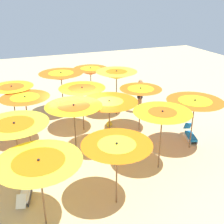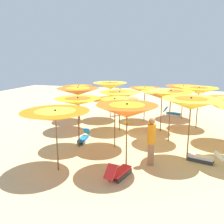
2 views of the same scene
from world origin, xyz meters
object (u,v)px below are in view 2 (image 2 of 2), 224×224
object	(u,v)px
beach_umbrella_4	(199,91)
beach_ball	(127,122)
lounger_0	(172,113)
beach_umbrella_11	(78,102)
beach_umbrella_10	(115,103)
beach_umbrella_3	(79,89)
beachgoer_1	(120,101)
beach_umbrella_9	(171,95)
beach_umbrella_7	(78,91)
beach_umbrella_5	(162,95)
beachgoer_0	(151,141)
lounger_1	(203,157)
beach_umbrella_2	(110,86)
beach_umbrella_6	(120,95)
beach_umbrella_13	(191,104)
lounger_3	(119,172)
beach_umbrella_0	(183,88)
beach_umbrella_1	(145,90)
beach_umbrella_15	(56,116)
lounger_2	(84,138)
beach_umbrella_14	(127,111)

from	to	relation	value
beach_umbrella_4	beach_ball	world-z (taller)	beach_umbrella_4
lounger_0	beach_umbrella_4	bearing A→B (deg)	-41.48
beach_umbrella_11	beach_umbrella_10	bearing A→B (deg)	-74.08
beach_umbrella_3	beachgoer_1	bearing A→B (deg)	-45.95
beach_umbrella_9	beach_ball	xyz separation A→B (m)	(2.32, 2.54, -2.07)
beach_umbrella_7	beach_umbrella_4	bearing A→B (deg)	-70.49
beach_umbrella_5	lounger_0	bearing A→B (deg)	-7.49
beach_umbrella_10	beachgoer_0	world-z (taller)	beach_umbrella_10
lounger_1	beach_umbrella_2	bearing A→B (deg)	-30.08
beach_umbrella_5	beach_umbrella_6	world-z (taller)	beach_umbrella_5
beach_umbrella_13	lounger_3	xyz separation A→B (m)	(-2.05, 2.16, -2.02)
beach_umbrella_0	beachgoer_0	size ratio (longest dim) A/B	1.27
beach_umbrella_13	beachgoer_1	xyz separation A→B (m)	(6.50, 4.30, -1.22)
beach_umbrella_10	lounger_0	xyz separation A→B (m)	(6.72, -2.22, -1.80)
beach_umbrella_1	beach_ball	bearing A→B (deg)	145.02
beach_umbrella_5	beach_umbrella_2	bearing A→B (deg)	63.24
beach_umbrella_6	beach_umbrella_7	distance (m)	2.24
beach_umbrella_6	beach_umbrella_11	world-z (taller)	beach_umbrella_11
beach_umbrella_7	beach_umbrella_11	distance (m)	2.71
beach_umbrella_1	beachgoer_1	world-z (taller)	beach_umbrella_1
beach_umbrella_15	beachgoer_0	distance (m)	3.49
beach_umbrella_6	beach_umbrella_15	xyz separation A→B (m)	(-5.20, 0.88, 0.03)
beach_umbrella_5	lounger_2	distance (m)	4.67
beachgoer_1	beach_umbrella_5	bearing A→B (deg)	98.39
beach_ball	beach_umbrella_5	bearing A→B (deg)	-110.89
beach_umbrella_7	beach_umbrella_5	bearing A→B (deg)	-77.46
beach_umbrella_2	beach_umbrella_7	world-z (taller)	beach_umbrella_2
beach_umbrella_6	beach_umbrella_11	size ratio (longest dim) A/B	0.96
beach_umbrella_13	beachgoer_1	size ratio (longest dim) A/B	1.31
beach_umbrella_1	beachgoer_0	distance (m)	6.53
beach_umbrella_2	beach_umbrella_10	bearing A→B (deg)	-161.07
lounger_0	beachgoer_0	xyz separation A→B (m)	(-8.06, 0.48, 0.74)
beach_umbrella_11	lounger_2	xyz separation A→B (m)	(0.67, 0.06, -1.85)
beach_umbrella_13	lounger_0	bearing A→B (deg)	6.40
lounger_1	beachgoer_1	xyz separation A→B (m)	(6.50, 4.87, 0.81)
beach_umbrella_14	lounger_2	size ratio (longest dim) A/B	2.07
beach_umbrella_1	beach_umbrella_4	size ratio (longest dim) A/B	0.91
beach_umbrella_13	beachgoer_0	distance (m)	1.98
beach_umbrella_4	beach_umbrella_10	bearing A→B (deg)	139.57
beach_umbrella_15	lounger_3	bearing A→B (deg)	-88.83
beach_umbrella_6	beachgoer_1	size ratio (longest dim) A/B	1.15
beach_umbrella_9	lounger_1	world-z (taller)	beach_umbrella_9
lounger_2	beach_umbrella_14	bearing A→B (deg)	43.67
beach_umbrella_7	beach_umbrella_15	bearing A→B (deg)	-164.66
beach_umbrella_13	beach_umbrella_11	bearing A→B (deg)	88.10
lounger_2	beachgoer_0	size ratio (longest dim) A/B	0.65
beach_umbrella_6	beachgoer_1	bearing A→B (deg)	13.71
beach_umbrella_15	lounger_0	world-z (taller)	beach_umbrella_15
beach_umbrella_5	beach_umbrella_15	world-z (taller)	beach_umbrella_5
beach_umbrella_4	beach_umbrella_14	bearing A→B (deg)	157.25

